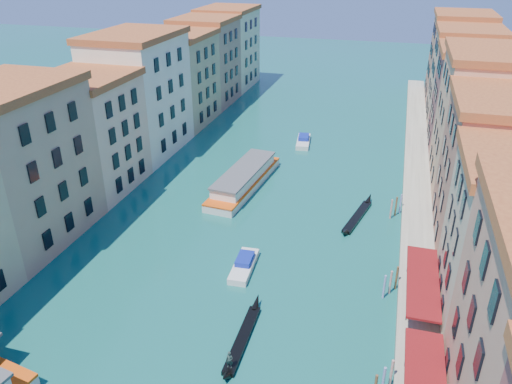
% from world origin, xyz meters
% --- Properties ---
extents(left_bank_palazzos, '(12.80, 128.40, 21.00)m').
position_xyz_m(left_bank_palazzos, '(-26.00, 64.68, 9.71)').
color(left_bank_palazzos, '#BFB289').
rests_on(left_bank_palazzos, ground).
extents(right_bank_palazzos, '(12.80, 128.40, 21.00)m').
position_xyz_m(right_bank_palazzos, '(30.00, 65.00, 9.75)').
color(right_bank_palazzos, brown).
rests_on(right_bank_palazzos, ground).
extents(quay, '(4.00, 140.00, 1.00)m').
position_xyz_m(quay, '(22.00, 65.00, 0.50)').
color(quay, gray).
rests_on(quay, ground).
extents(mooring_poles_right, '(1.44, 54.24, 3.20)m').
position_xyz_m(mooring_poles_right, '(19.10, 28.80, 1.30)').
color(mooring_poles_right, '#51321C').
rests_on(mooring_poles_right, ground).
extents(vaporetto_far, '(6.47, 20.56, 3.01)m').
position_xyz_m(vaporetto_far, '(-3.87, 61.24, 1.35)').
color(vaporetto_far, silver).
rests_on(vaporetto_far, ground).
extents(gondola_fore, '(1.24, 12.18, 2.43)m').
position_xyz_m(gondola_fore, '(5.96, 28.70, 0.41)').
color(gondola_fore, black).
rests_on(gondola_fore, ground).
extents(gondola_far, '(3.70, 12.54, 1.79)m').
position_xyz_m(gondola_far, '(14.18, 56.00, 0.37)').
color(gondola_far, black).
rests_on(gondola_far, ground).
extents(motorboat_mid, '(2.49, 6.91, 1.41)m').
position_xyz_m(motorboat_mid, '(2.61, 40.10, 0.55)').
color(motorboat_mid, silver).
rests_on(motorboat_mid, ground).
extents(motorboat_far, '(3.18, 7.55, 1.52)m').
position_xyz_m(motorboat_far, '(1.38, 82.22, 0.59)').
color(motorboat_far, silver).
rests_on(motorboat_far, ground).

